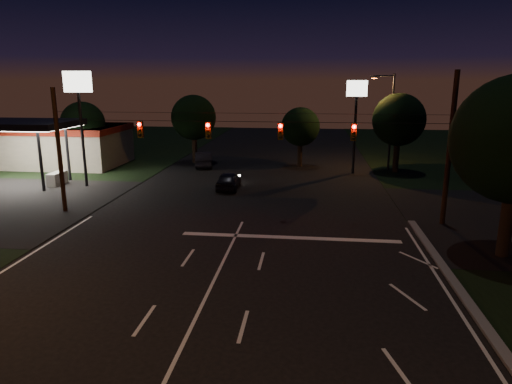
# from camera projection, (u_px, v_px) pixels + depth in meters

# --- Properties ---
(ground) EXTENTS (140.00, 140.00, 0.00)m
(ground) POSITION_uv_depth(u_px,v_px,m) (177.00, 356.00, 14.33)
(ground) COLOR black
(ground) RESTS_ON ground
(stop_bar) EXTENTS (12.00, 0.50, 0.01)m
(stop_bar) POSITION_uv_depth(u_px,v_px,m) (290.00, 237.00, 25.07)
(stop_bar) COLOR silver
(stop_bar) RESTS_ON ground
(utility_pole_right) EXTENTS (0.30, 0.30, 9.00)m
(utility_pole_right) POSITION_uv_depth(u_px,v_px,m) (442.00, 224.00, 27.43)
(utility_pole_right) COLOR black
(utility_pole_right) RESTS_ON ground
(utility_pole_left) EXTENTS (0.28, 0.28, 8.00)m
(utility_pole_left) POSITION_uv_depth(u_px,v_px,m) (65.00, 211.00, 30.16)
(utility_pole_left) COLOR black
(utility_pole_left) RESTS_ON ground
(signal_span) EXTENTS (24.00, 0.40, 1.56)m
(signal_span) POSITION_uv_depth(u_px,v_px,m) (244.00, 130.00, 27.44)
(signal_span) COLOR black
(signal_span) RESTS_ON ground
(gas_station) EXTENTS (14.20, 16.10, 5.25)m
(gas_station) POSITION_uv_depth(u_px,v_px,m) (50.00, 142.00, 45.55)
(gas_station) COLOR gray
(gas_station) RESTS_ON ground
(pole_sign_left_near) EXTENTS (2.20, 0.30, 9.10)m
(pole_sign_left_near) POSITION_uv_depth(u_px,v_px,m) (79.00, 99.00, 35.47)
(pole_sign_left_near) COLOR black
(pole_sign_left_near) RESTS_ON ground
(pole_sign_right) EXTENTS (1.80, 0.30, 8.40)m
(pole_sign_right) POSITION_uv_depth(u_px,v_px,m) (356.00, 105.00, 40.85)
(pole_sign_right) COLOR black
(pole_sign_right) RESTS_ON ground
(street_light_right_far) EXTENTS (2.20, 0.35, 9.00)m
(street_light_right_far) POSITION_uv_depth(u_px,v_px,m) (389.00, 115.00, 42.65)
(street_light_right_far) COLOR black
(street_light_right_far) RESTS_ON ground
(tree_far_a) EXTENTS (4.20, 4.20, 6.42)m
(tree_far_a) POSITION_uv_depth(u_px,v_px,m) (84.00, 124.00, 44.40)
(tree_far_a) COLOR black
(tree_far_a) RESTS_ON ground
(tree_far_b) EXTENTS (4.60, 4.60, 6.98)m
(tree_far_b) POSITION_uv_depth(u_px,v_px,m) (194.00, 118.00, 47.04)
(tree_far_b) COLOR black
(tree_far_b) RESTS_ON ground
(tree_far_c) EXTENTS (3.80, 3.80, 5.86)m
(tree_far_c) POSITION_uv_depth(u_px,v_px,m) (301.00, 127.00, 44.97)
(tree_far_c) COLOR black
(tree_far_c) RESTS_ON ground
(tree_far_d) EXTENTS (4.80, 4.80, 7.30)m
(tree_far_d) POSITION_uv_depth(u_px,v_px,m) (399.00, 120.00, 41.83)
(tree_far_d) COLOR black
(tree_far_d) RESTS_ON ground
(tree_far_e) EXTENTS (4.00, 4.00, 6.18)m
(tree_far_e) POSITION_uv_depth(u_px,v_px,m) (498.00, 132.00, 39.14)
(tree_far_e) COLOR black
(tree_far_e) RESTS_ON ground
(car_oncoming_a) EXTENTS (1.68, 4.07, 1.38)m
(car_oncoming_a) POSITION_uv_depth(u_px,v_px,m) (228.00, 181.00, 36.06)
(car_oncoming_a) COLOR black
(car_oncoming_a) RESTS_ON ground
(car_oncoming_b) EXTENTS (2.50, 4.75, 1.49)m
(car_oncoming_b) POSITION_uv_depth(u_px,v_px,m) (204.00, 159.00, 45.48)
(car_oncoming_b) COLOR black
(car_oncoming_b) RESTS_ON ground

